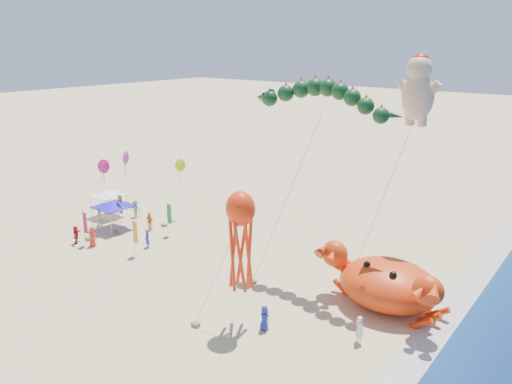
% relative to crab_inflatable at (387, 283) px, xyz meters
% --- Properties ---
extents(ground, '(320.00, 320.00, 0.00)m').
position_rel_crab_inflatable_xyz_m(ground, '(-8.33, -3.07, -1.76)').
color(ground, '#D1B784').
rests_on(ground, ground).
extents(foam_strip, '(320.00, 320.00, 0.00)m').
position_rel_crab_inflatable_xyz_m(foam_strip, '(3.67, -3.07, -1.76)').
color(foam_strip, silver).
rests_on(foam_strip, ground).
extents(crab_inflatable, '(9.13, 6.75, 4.00)m').
position_rel_crab_inflatable_xyz_m(crab_inflatable, '(0.00, 0.00, 0.00)').
color(crab_inflatable, red).
rests_on(crab_inflatable, ground).
extents(dragon_kite, '(10.91, 5.59, 14.44)m').
position_rel_crab_inflatable_xyz_m(dragon_kite, '(-6.31, 1.21, 11.47)').
color(dragon_kite, '#0E3516').
rests_on(dragon_kite, ground).
extents(cherub_kite, '(3.26, 6.73, 16.54)m').
position_rel_crab_inflatable_xyz_m(cherub_kite, '(-1.22, 5.71, 12.39)').
color(cherub_kite, '#F3BC94').
rests_on(cherub_kite, ground).
extents(octopus_kite, '(3.17, 3.18, 8.79)m').
position_rel_crab_inflatable_xyz_m(octopus_kite, '(-6.51, -7.55, 4.37)').
color(octopus_kite, '#FF340D').
rests_on(octopus_kite, ground).
extents(canopy_blue, '(3.43, 3.43, 2.71)m').
position_rel_crab_inflatable_xyz_m(canopy_blue, '(-26.80, -2.03, 0.68)').
color(canopy_blue, gray).
rests_on(canopy_blue, ground).
extents(canopy_white, '(3.06, 3.06, 2.71)m').
position_rel_crab_inflatable_xyz_m(canopy_white, '(-30.23, -0.08, 0.68)').
color(canopy_white, gray).
rests_on(canopy_white, ground).
extents(feather_flags, '(7.53, 6.17, 3.20)m').
position_rel_crab_inflatable_xyz_m(feather_flags, '(-23.50, -2.98, 0.25)').
color(feather_flags, gray).
rests_on(feather_flags, ground).
extents(beachgoers, '(29.97, 9.72, 1.78)m').
position_rel_crab_inflatable_xyz_m(beachgoers, '(-21.88, -3.35, -0.91)').
color(beachgoers, orange).
rests_on(beachgoers, ground).
extents(small_kites, '(3.96, 10.63, 7.45)m').
position_rel_crab_inflatable_xyz_m(small_kites, '(-25.90, 0.12, 3.75)').
color(small_kites, '#CDDE18').
rests_on(small_kites, ground).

